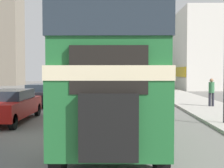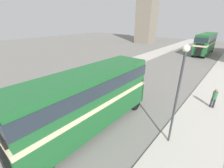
{
  "view_description": "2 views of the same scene",
  "coord_description": "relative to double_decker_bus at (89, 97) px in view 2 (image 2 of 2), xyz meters",
  "views": [
    {
      "loc": [
        1.1,
        -10.14,
        2.29
      ],
      "look_at": [
        0.96,
        0.77,
        1.84
      ],
      "focal_mm": 50.0,
      "sensor_mm": 36.0,
      "label": 1
    },
    {
      "loc": [
        7.63,
        -4.79,
        7.06
      ],
      "look_at": [
        0.0,
        4.17,
        1.97
      ],
      "focal_mm": 24.0,
      "sensor_mm": 36.0,
      "label": 2
    }
  ],
  "objects": [
    {
      "name": "pedestrian_walking",
      "position": [
        6.04,
        8.4,
        -1.39
      ],
      "size": [
        0.35,
        0.35,
        1.72
      ],
      "color": "#282833",
      "rests_on": "sidewalk_right"
    },
    {
      "name": "ground_plane",
      "position": [
        -0.96,
        -0.75,
        -2.48
      ],
      "size": [
        120.0,
        120.0,
        0.0
      ],
      "primitive_type": "plane",
      "color": "slate"
    },
    {
      "name": "double_decker_bus",
      "position": [
        0.0,
        0.0,
        0.0
      ],
      "size": [
        2.54,
        10.15,
        4.17
      ],
      "color": "#1E602D",
      "rests_on": "ground_plane"
    },
    {
      "name": "street_lamp",
      "position": [
        4.71,
        2.2,
        1.48
      ],
      "size": [
        0.36,
        0.36,
        5.86
      ],
      "color": "#38383D",
      "rests_on": "sidewalk_right"
    },
    {
      "name": "car_parked_far",
      "position": [
        -4.93,
        9.79,
        -1.73
      ],
      "size": [
        1.65,
        4.59,
        1.42
      ],
      "color": "black",
      "rests_on": "ground_plane"
    },
    {
      "name": "car_parked_mid",
      "position": [
        -4.67,
        3.08,
        -1.73
      ],
      "size": [
        1.76,
        4.7,
        1.43
      ],
      "color": "red",
      "rests_on": "ground_plane"
    },
    {
      "name": "sidewalk_left",
      "position": [
        -7.71,
        -0.75,
        -2.42
      ],
      "size": [
        3.5,
        120.0,
        0.12
      ],
      "color": "#B7B2A8",
      "rests_on": "ground_plane"
    },
    {
      "name": "bus_distant",
      "position": [
        0.57,
        32.7,
        0.09
      ],
      "size": [
        2.42,
        10.61,
        4.34
      ],
      "color": "#1E602D",
      "rests_on": "ground_plane"
    },
    {
      "name": "car_parked_near",
      "position": [
        -4.94,
        -3.4,
        -1.76
      ],
      "size": [
        1.67,
        4.3,
        1.36
      ],
      "color": "#1E479E",
      "rests_on": "ground_plane"
    }
  ]
}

